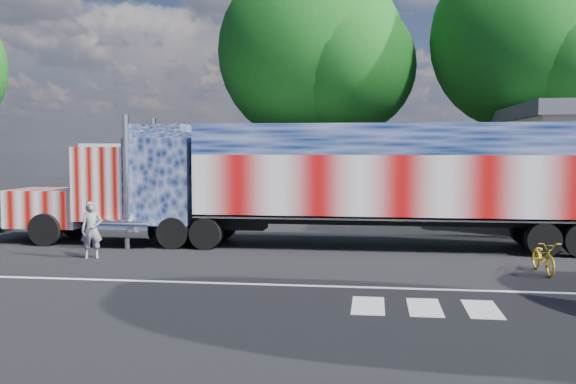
# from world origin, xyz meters

# --- Properties ---
(ground) EXTENTS (100.00, 100.00, 0.00)m
(ground) POSITION_xyz_m (0.00, 0.00, 0.00)
(ground) COLOR black
(lane_markings) EXTENTS (30.00, 2.67, 0.01)m
(lane_markings) POSITION_xyz_m (1.71, -3.77, 0.01)
(lane_markings) COLOR silver
(lane_markings) RESTS_ON ground
(semi_truck) EXTENTS (21.17, 3.34, 4.51)m
(semi_truck) POSITION_xyz_m (1.16, 3.36, 2.32)
(semi_truck) COLOR black
(semi_truck) RESTS_ON ground
(coach_bus) EXTENTS (12.33, 2.87, 3.59)m
(coach_bus) POSITION_xyz_m (-4.85, 11.59, 1.86)
(coach_bus) COLOR white
(coach_bus) RESTS_ON ground
(woman) EXTENTS (0.76, 0.65, 1.76)m
(woman) POSITION_xyz_m (-5.72, 0.05, 0.88)
(woman) COLOR slate
(woman) RESTS_ON ground
(bicycle) EXTENTS (0.73, 1.74, 0.89)m
(bicycle) POSITION_xyz_m (7.50, -0.53, 0.44)
(bicycle) COLOR gold
(bicycle) RESTS_ON ground
(tree_n_mid) EXTENTS (11.27, 10.73, 14.25)m
(tree_n_mid) POSITION_xyz_m (-0.57, 18.63, 8.83)
(tree_n_mid) COLOR black
(tree_n_mid) RESTS_ON ground
(tree_ne_a) EXTENTS (9.84, 9.37, 13.64)m
(tree_ne_a) POSITION_xyz_m (10.59, 16.45, 8.90)
(tree_ne_a) COLOR black
(tree_ne_a) RESTS_ON ground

